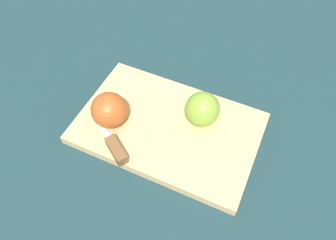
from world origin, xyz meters
The scene contains 5 objects.
ground_plane centered at (0.00, 0.00, 0.00)m, with size 4.00×4.00×0.00m, color #193338.
cutting_board centered at (0.00, 0.00, 0.01)m, with size 0.44×0.33×0.02m.
apple_half_left centered at (-0.07, -0.03, 0.06)m, with size 0.08×0.08×0.08m.
apple_half_right centered at (0.13, 0.02, 0.06)m, with size 0.08×0.08×0.08m.
knife centered at (0.09, 0.09, 0.03)m, with size 0.13×0.13×0.02m.
Camera 1 is at (-0.10, 0.42, 0.62)m, focal length 35.00 mm.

